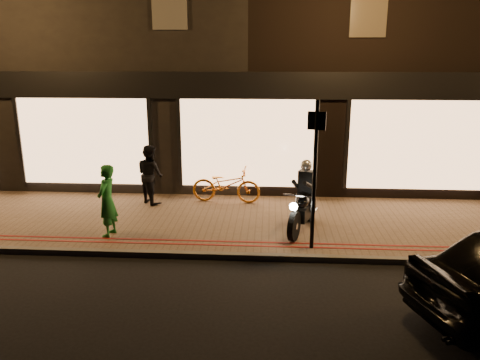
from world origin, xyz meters
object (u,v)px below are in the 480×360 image
Objects in this scene: sign_post at (315,168)px; bicycle_gold at (226,185)px; motorcycle at (303,203)px; person_green at (107,201)px.

sign_post is 3.76m from bicycle_gold.
motorcycle is 4.28m from person_green.
bicycle_gold is 3.45m from person_green.
motorcycle is 1.48m from sign_post.
sign_post is at bearing -140.46° from bicycle_gold.
sign_post is 4.45m from person_green.
sign_post reaches higher than bicycle_gold.
motorcycle reaches higher than bicycle_gold.
motorcycle is 0.62× the size of sign_post.
bicycle_gold is (-2.02, 2.93, -1.20)m from sign_post.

